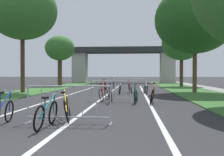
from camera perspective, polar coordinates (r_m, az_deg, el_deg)
grass_verge_left at (r=24.73m, az=-14.24°, el=-2.33°), size 3.40×48.65×0.05m
grass_verge_right at (r=23.81m, az=15.56°, el=-2.45°), size 3.40×48.65×0.05m
sidewalk_path_right at (r=24.43m, az=21.51°, el=-2.36°), size 1.75×48.65×0.08m
lane_stripe_center at (r=17.67m, az=-1.07°, el=-3.60°), size 0.14×28.14×0.01m
lane_stripe_right_lane at (r=17.59m, az=7.09°, el=-3.63°), size 0.14×28.14×0.01m
lane_stripe_left_lane at (r=18.09m, az=-9.00°, el=-3.51°), size 0.14×28.14×0.01m
overpass_bridge at (r=43.77m, az=2.40°, el=4.10°), size 18.09×3.34×5.78m
tree_left_pine_near at (r=20.85m, az=-18.64°, el=13.54°), size 4.99×4.99×8.11m
tree_left_pine_far at (r=30.90m, az=-11.12°, el=6.19°), size 3.32×3.32×5.75m
tree_right_oak_mid at (r=20.88m, az=17.33°, el=11.84°), size 5.87×5.87×7.88m
tree_right_cypress_far at (r=30.54m, az=14.66°, el=7.10°), size 4.34×4.34×6.60m
crowd_barrier_nearest at (r=7.40m, az=-9.26°, el=-5.66°), size 2.36×0.46×1.05m
crowd_barrier_second at (r=13.05m, az=0.55°, el=-2.87°), size 2.36×0.50×1.05m
crowd_barrier_third at (r=18.86m, az=3.61°, el=-1.76°), size 2.37×0.52×1.05m
crowd_barrier_fourth at (r=24.88m, az=-1.87°, el=-1.15°), size 2.36×0.49×1.05m
bicycle_teal_0 at (r=6.96m, az=-13.80°, el=-7.49°), size 0.54×1.64×0.88m
bicycle_red_1 at (r=13.48m, az=-1.78°, el=-3.36°), size 0.54×1.68×1.02m
bicycle_white_2 at (r=18.30m, az=1.72°, el=-2.33°), size 0.55×1.68×0.88m
bicycle_purple_3 at (r=25.31m, az=0.36°, el=-1.43°), size 0.45×1.78×0.97m
bicycle_silver_4 at (r=18.43m, az=7.23°, el=-2.36°), size 0.47×1.60×0.93m
bicycle_green_5 at (r=24.32m, az=-1.55°, el=-1.58°), size 0.57×1.60×0.92m
bicycle_blue_6 at (r=7.61m, az=-22.41°, el=-6.79°), size 0.48×1.60×0.92m
bicycle_yellow_7 at (r=8.00m, az=-9.63°, el=-6.28°), size 0.70×1.69×0.93m
bicycle_black_8 at (r=12.62m, az=-0.30°, el=-3.72°), size 0.43×1.73×0.94m
bicycle_orange_9 at (r=12.52m, az=8.66°, el=-3.67°), size 0.60×1.67×0.99m
bicycle_teal_10 at (r=12.55m, az=5.08°, el=-3.81°), size 0.42×1.68×0.87m
bicycle_red_11 at (r=19.44m, az=3.86°, el=-2.13°), size 0.60×1.67×0.96m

